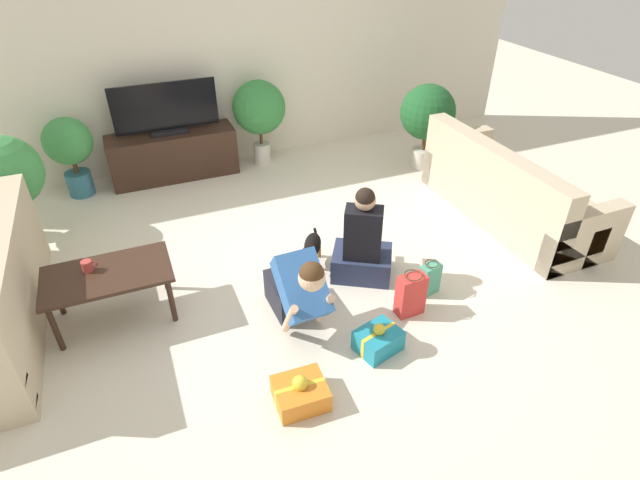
{
  "coord_description": "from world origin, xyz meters",
  "views": [
    {
      "loc": [
        -1.15,
        -3.5,
        2.81
      ],
      "look_at": [
        0.18,
        -0.27,
        0.45
      ],
      "focal_mm": 28.0,
      "sensor_mm": 36.0,
      "label": 1
    }
  ],
  "objects_px": {
    "potted_plant_back_left": "(69,147)",
    "gift_box_b": "(300,393)",
    "sofa_right": "(508,193)",
    "potted_plant_back_right": "(259,109)",
    "tv_console": "(174,155)",
    "potted_plant_corner_right": "(427,115)",
    "person_kneeling": "(298,289)",
    "mug": "(87,266)",
    "coffee_table": "(108,278)",
    "gift_box_a": "(378,340)",
    "potted_plant_corner_left": "(4,174)",
    "person_sitting": "(363,246)",
    "gift_bag_a": "(411,295)",
    "tv": "(166,112)",
    "dog": "(312,248)",
    "gift_bag_b": "(429,278)"
  },
  "relations": [
    {
      "from": "potted_plant_back_left",
      "to": "gift_box_b",
      "type": "bearing_deg",
      "value": -70.42
    },
    {
      "from": "sofa_right",
      "to": "potted_plant_back_right",
      "type": "relative_size",
      "value": 1.96
    },
    {
      "from": "tv_console",
      "to": "potted_plant_corner_right",
      "type": "bearing_deg",
      "value": -17.5
    },
    {
      "from": "person_kneeling",
      "to": "mug",
      "type": "xyz_separation_m",
      "value": [
        -1.46,
        0.71,
        0.15
      ]
    },
    {
      "from": "coffee_table",
      "to": "potted_plant_back_left",
      "type": "xyz_separation_m",
      "value": [
        -0.24,
        2.35,
        0.19
      ]
    },
    {
      "from": "gift_box_a",
      "to": "potted_plant_corner_left",
      "type": "bearing_deg",
      "value": 133.3
    },
    {
      "from": "person_sitting",
      "to": "gift_bag_a",
      "type": "height_order",
      "value": "person_sitting"
    },
    {
      "from": "tv",
      "to": "gift_box_a",
      "type": "height_order",
      "value": "tv"
    },
    {
      "from": "coffee_table",
      "to": "dog",
      "type": "relative_size",
      "value": 2.1
    },
    {
      "from": "potted_plant_back_right",
      "to": "gift_box_b",
      "type": "distance_m",
      "value": 3.86
    },
    {
      "from": "potted_plant_back_left",
      "to": "person_sitting",
      "type": "xyz_separation_m",
      "value": [
        2.32,
        -2.61,
        -0.27
      ]
    },
    {
      "from": "potted_plant_back_left",
      "to": "dog",
      "type": "bearing_deg",
      "value": -49.82
    },
    {
      "from": "gift_box_b",
      "to": "person_kneeling",
      "type": "bearing_deg",
      "value": 70.63
    },
    {
      "from": "person_kneeling",
      "to": "potted_plant_corner_right",
      "type": "bearing_deg",
      "value": 38.7
    },
    {
      "from": "potted_plant_corner_left",
      "to": "gift_bag_a",
      "type": "height_order",
      "value": "potted_plant_corner_left"
    },
    {
      "from": "potted_plant_back_right",
      "to": "gift_box_a",
      "type": "xyz_separation_m",
      "value": [
        -0.15,
        -3.48,
        -0.63
      ]
    },
    {
      "from": "potted_plant_back_right",
      "to": "person_kneeling",
      "type": "height_order",
      "value": "potted_plant_back_right"
    },
    {
      "from": "potted_plant_back_left",
      "to": "dog",
      "type": "xyz_separation_m",
      "value": [
        1.95,
        -2.31,
        -0.38
      ]
    },
    {
      "from": "potted_plant_back_left",
      "to": "mug",
      "type": "relative_size",
      "value": 7.63
    },
    {
      "from": "person_kneeling",
      "to": "gift_bag_b",
      "type": "distance_m",
      "value": 1.19
    },
    {
      "from": "tv_console",
      "to": "potted_plant_corner_right",
      "type": "relative_size",
      "value": 1.41
    },
    {
      "from": "potted_plant_back_right",
      "to": "gift_box_a",
      "type": "bearing_deg",
      "value": -92.53
    },
    {
      "from": "tv",
      "to": "potted_plant_back_right",
      "type": "height_order",
      "value": "tv"
    },
    {
      "from": "tv",
      "to": "potted_plant_corner_right",
      "type": "distance_m",
      "value": 3.09
    },
    {
      "from": "person_kneeling",
      "to": "dog",
      "type": "xyz_separation_m",
      "value": [
        0.38,
        0.66,
        -0.14
      ]
    },
    {
      "from": "sofa_right",
      "to": "tv",
      "type": "distance_m",
      "value": 3.91
    },
    {
      "from": "potted_plant_corner_right",
      "to": "gift_bag_b",
      "type": "bearing_deg",
      "value": -120.74
    },
    {
      "from": "tv_console",
      "to": "sofa_right",
      "type": "bearing_deg",
      "value": -36.95
    },
    {
      "from": "person_kneeling",
      "to": "person_sitting",
      "type": "bearing_deg",
      "value": 24.38
    },
    {
      "from": "potted_plant_corner_right",
      "to": "gift_bag_b",
      "type": "height_order",
      "value": "potted_plant_corner_right"
    },
    {
      "from": "gift_box_a",
      "to": "potted_plant_back_right",
      "type": "bearing_deg",
      "value": 87.47
    },
    {
      "from": "dog",
      "to": "tv",
      "type": "bearing_deg",
      "value": 139.74
    },
    {
      "from": "coffee_table",
      "to": "potted_plant_corner_left",
      "type": "xyz_separation_m",
      "value": [
        -0.77,
        1.59,
        0.31
      ]
    },
    {
      "from": "coffee_table",
      "to": "potted_plant_back_left",
      "type": "relative_size",
      "value": 1.05
    },
    {
      "from": "dog",
      "to": "gift_box_a",
      "type": "xyz_separation_m",
      "value": [
        0.08,
        -1.16,
        -0.12
      ]
    },
    {
      "from": "tv_console",
      "to": "gift_bag_b",
      "type": "distance_m",
      "value": 3.52
    },
    {
      "from": "coffee_table",
      "to": "mug",
      "type": "bearing_deg",
      "value": 146.29
    },
    {
      "from": "tv_console",
      "to": "gift_bag_b",
      "type": "bearing_deg",
      "value": -61.9
    },
    {
      "from": "sofa_right",
      "to": "person_kneeling",
      "type": "xyz_separation_m",
      "value": [
        -2.61,
        -0.7,
        0.05
      ]
    },
    {
      "from": "person_sitting",
      "to": "dog",
      "type": "relative_size",
      "value": 1.99
    },
    {
      "from": "potted_plant_corner_right",
      "to": "gift_box_a",
      "type": "relative_size",
      "value": 2.82
    },
    {
      "from": "sofa_right",
      "to": "potted_plant_back_left",
      "type": "height_order",
      "value": "potted_plant_back_left"
    },
    {
      "from": "potted_plant_back_left",
      "to": "mug",
      "type": "distance_m",
      "value": 2.27
    },
    {
      "from": "sofa_right",
      "to": "mug",
      "type": "relative_size",
      "value": 17.46
    },
    {
      "from": "sofa_right",
      "to": "gift_bag_a",
      "type": "bearing_deg",
      "value": 118.45
    },
    {
      "from": "tv",
      "to": "potted_plant_corner_left",
      "type": "xyz_separation_m",
      "value": [
        -1.62,
        -0.81,
        -0.12
      ]
    },
    {
      "from": "potted_plant_corner_right",
      "to": "gift_box_b",
      "type": "height_order",
      "value": "potted_plant_corner_right"
    },
    {
      "from": "potted_plant_corner_right",
      "to": "person_sitting",
      "type": "xyz_separation_m",
      "value": [
        -1.72,
        -1.74,
        -0.37
      ]
    },
    {
      "from": "gift_bag_a",
      "to": "mug",
      "type": "bearing_deg",
      "value": 158.1
    },
    {
      "from": "sofa_right",
      "to": "tv_console",
      "type": "bearing_deg",
      "value": 53.05
    }
  ]
}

